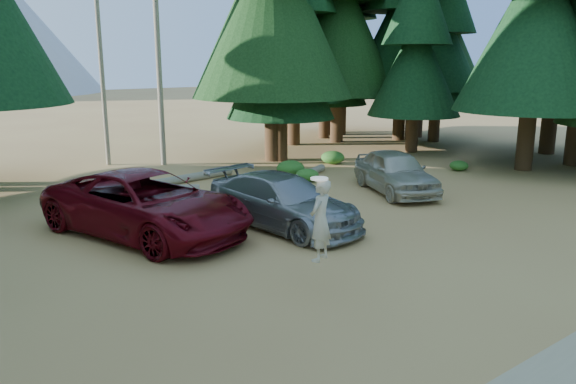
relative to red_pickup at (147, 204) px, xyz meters
The scene contains 18 objects.
ground 6.57m from the red_pickup, 51.04° to the right, with size 160.00×160.00×0.00m, color #A57746.
forest_belt_north 10.78m from the red_pickup, 67.61° to the left, with size 36.00×7.00×22.00m, color black, non-canonical shape.
forest_belt_east 19.64m from the red_pickup, ahead, with size 6.00×22.00×22.00m, color black, non-canonical shape.
snag_front 11.81m from the red_pickup, 62.59° to the left, with size 0.24×0.24×12.00m, color #6E6958.
snag_back 12.05m from the red_pickup, 75.18° to the left, with size 0.20×0.20×10.00m, color #6E6958.
red_pickup is the anchor object (origin of this frame).
silver_minivan_center 3.74m from the red_pickup, 25.34° to the right, with size 2.07×5.09×1.48m, color #94979B.
silver_minivan_right 9.13m from the red_pickup, ahead, with size 1.79×4.44×1.51m, color #BAB6A5.
frisbee_player 5.75m from the red_pickup, 75.97° to the right, with size 0.74×0.63×1.74m.
log_left 6.70m from the red_pickup, 54.14° to the left, with size 0.32×0.32×4.43m, color #6E6958.
log_mid 4.95m from the red_pickup, 67.55° to the left, with size 0.31×0.31×3.81m, color #6E6958.
log_right 7.97m from the red_pickup, 20.80° to the left, with size 0.31×0.31×4.87m, color #6E6958.
shrub_left 4.35m from the red_pickup, 67.64° to the left, with size 0.81×0.81×0.44m, color #24651E.
shrub_center_left 3.02m from the red_pickup, 81.35° to the left, with size 1.09×1.09×0.60m, color #24651E.
shrub_center_right 8.25m from the red_pickup, 19.02° to the left, with size 0.91×0.91×0.50m, color #24651E.
shrub_right 8.88m from the red_pickup, 26.51° to the left, with size 1.15×1.15×0.63m, color #24651E.
shrub_far_right 12.18m from the red_pickup, 23.94° to the left, with size 1.07×1.07×0.59m, color #24651E.
shrub_edge_east 14.36m from the red_pickup, ahead, with size 0.79×0.79×0.43m, color #24651E.
Camera 1 is at (-9.92, -8.84, 4.65)m, focal length 35.00 mm.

